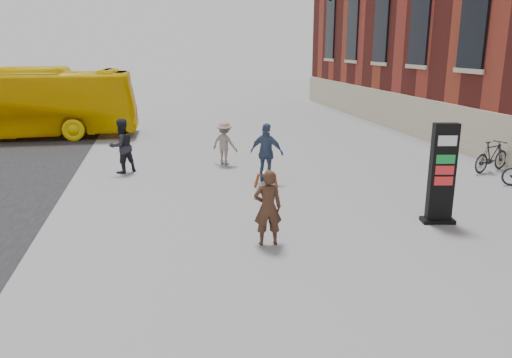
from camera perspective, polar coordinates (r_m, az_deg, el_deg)
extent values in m
plane|color=#9E9EA3|center=(10.52, 1.93, -7.79)|extent=(100.00, 100.00, 0.00)
cube|color=beige|center=(19.61, 25.64, 4.19)|extent=(0.18, 44.00, 1.80)
cube|color=black|center=(12.37, 20.48, 0.54)|extent=(0.60, 0.34, 2.38)
cube|color=black|center=(12.69, 20.02, -4.45)|extent=(0.82, 0.51, 0.10)
cube|color=white|center=(12.21, 20.83, 4.22)|extent=(0.47, 0.34, 0.24)
cube|color=#0F6C29|center=(12.29, 20.64, 2.26)|extent=(0.47, 0.34, 0.21)
cube|color=#AB1C1D|center=(12.35, 20.54, 1.10)|extent=(0.47, 0.34, 0.21)
cube|color=#AB1C1D|center=(12.41, 20.43, -0.05)|extent=(0.47, 0.34, 0.21)
imported|color=#3C2816|center=(10.39, 1.35, -3.30)|extent=(0.62, 0.43, 1.63)
cylinder|color=white|center=(10.18, 1.38, 0.66)|extent=(0.23, 0.23, 0.05)
cone|color=white|center=(10.56, 2.21, -1.34)|extent=(0.23, 0.23, 0.39)
cylinder|color=#943C22|center=(10.49, 2.23, -0.09)|extent=(0.13, 0.13, 0.34)
cone|color=white|center=(10.50, 0.11, -1.42)|extent=(0.23, 0.23, 0.39)
cylinder|color=#943C22|center=(10.44, 0.11, -0.16)|extent=(0.13, 0.13, 0.34)
imported|color=#E8BD01|center=(25.24, -26.61, 7.74)|extent=(11.40, 2.97, 3.16)
imported|color=black|center=(16.97, -15.09, 3.67)|extent=(1.10, 1.05, 1.79)
imported|color=gray|center=(17.60, -3.61, 4.10)|extent=(1.11, 1.06, 1.52)
imported|color=#3B4D6B|center=(15.27, 1.23, 3.02)|extent=(1.13, 0.96, 1.82)
imported|color=black|center=(18.34, 25.34, 2.37)|extent=(1.81, 1.09, 1.05)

